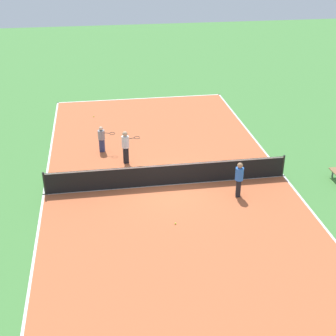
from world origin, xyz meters
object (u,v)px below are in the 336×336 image
player_near_blue (239,177)px  tennis_net (168,174)px  tennis_ball_midcourt (175,224)px  tennis_ball_left_sideline (94,116)px  player_near_white (126,145)px  player_baseline_gray (102,138)px

player_near_blue → tennis_net: bearing=-102.9°
tennis_ball_midcourt → tennis_ball_left_sideline: same height
player_near_blue → tennis_ball_midcourt: bearing=-46.4°
tennis_ball_midcourt → tennis_ball_left_sideline: bearing=-76.3°
tennis_net → tennis_ball_midcourt: 3.29m
player_near_blue → tennis_ball_left_sideline: (6.17, -10.76, -0.90)m
tennis_ball_left_sideline → player_near_blue: bearing=119.8°
tennis_ball_left_sideline → tennis_ball_midcourt: bearing=103.7°
tennis_net → player_near_white: size_ratio=6.50×
tennis_net → player_near_white: 3.14m
player_baseline_gray → tennis_ball_left_sideline: 5.23m
player_near_white → tennis_ball_midcourt: size_ratio=25.30×
player_near_white → tennis_ball_left_sideline: size_ratio=25.30×
player_baseline_gray → tennis_ball_midcourt: player_baseline_gray is taller
player_near_white → tennis_ball_left_sideline: bearing=94.4°
player_near_blue → player_near_white: size_ratio=0.96×
tennis_net → tennis_ball_left_sideline: (3.26, -9.28, -0.52)m
tennis_net → player_baseline_gray: 5.04m
player_near_blue → player_baseline_gray: 8.06m
player_near_white → player_baseline_gray: player_near_white is taller
tennis_net → player_baseline_gray: size_ratio=7.91×
player_near_white → tennis_ball_left_sideline: 6.95m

